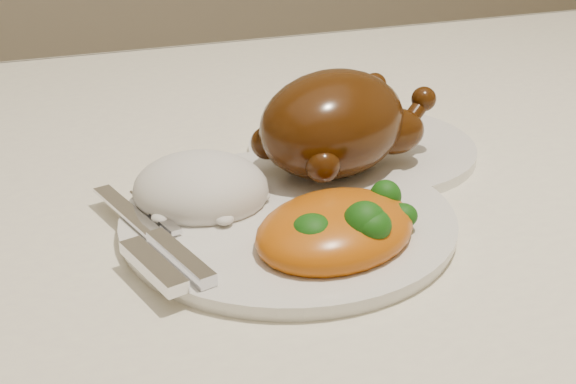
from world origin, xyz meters
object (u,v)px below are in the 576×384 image
object	(u,v)px
dining_table	(208,324)
roast_chicken	(336,123)
side_plate	(362,148)
dinner_plate	(288,222)

from	to	relation	value
dining_table	roast_chicken	bearing A→B (deg)	13.59
side_plate	roast_chicken	distance (m)	0.08
dining_table	dinner_plate	xyz separation A→B (m)	(0.06, -0.04, 0.11)
dining_table	dinner_plate	bearing A→B (deg)	-34.20
dinner_plate	dining_table	bearing A→B (deg)	145.80
side_plate	roast_chicken	xyz separation A→B (m)	(-0.05, -0.05, 0.05)
dining_table	side_plate	bearing A→B (deg)	24.07
roast_chicken	side_plate	bearing A→B (deg)	20.62
dinner_plate	side_plate	world-z (taller)	dinner_plate
dinner_plate	roast_chicken	world-z (taller)	roast_chicken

